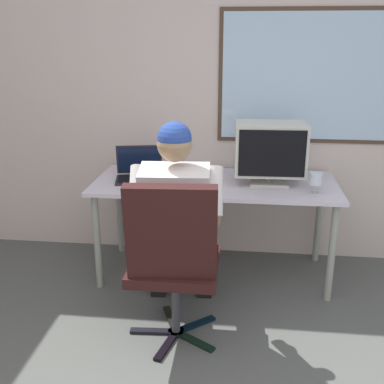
{
  "coord_description": "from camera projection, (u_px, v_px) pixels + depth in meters",
  "views": [
    {
      "loc": [
        0.03,
        -1.06,
        1.71
      ],
      "look_at": [
        -0.29,
        1.73,
        0.77
      ],
      "focal_mm": 43.72,
      "sensor_mm": 36.0,
      "label": 1
    }
  ],
  "objects": [
    {
      "name": "office_chair",
      "position": [
        173.0,
        255.0,
        2.54
      ],
      "size": [
        0.53,
        0.57,
        1.02
      ],
      "color": "black",
      "rests_on": "ground"
    },
    {
      "name": "desk",
      "position": [
        215.0,
        191.0,
        3.36
      ],
      "size": [
        1.72,
        0.73,
        0.73
      ],
      "color": "gray",
      "rests_on": "ground"
    },
    {
      "name": "wine_glass",
      "position": [
        316.0,
        180.0,
        3.05
      ],
      "size": [
        0.08,
        0.08,
        0.14
      ],
      "color": "silver",
      "rests_on": "desk"
    },
    {
      "name": "cd_case",
      "position": [
        197.0,
        187.0,
        3.2
      ],
      "size": [
        0.18,
        0.17,
        0.01
      ],
      "color": "#16957F",
      "rests_on": "desk"
    },
    {
      "name": "person_seated",
      "position": [
        177.0,
        220.0,
        2.77
      ],
      "size": [
        0.55,
        0.79,
        1.29
      ],
      "color": "#312846",
      "rests_on": "ground"
    },
    {
      "name": "laptop",
      "position": [
        139.0,
        170.0,
        3.39
      ],
      "size": [
        0.38,
        0.34,
        0.23
      ],
      "color": "black",
      "rests_on": "desk"
    },
    {
      "name": "crt_monitor",
      "position": [
        270.0,
        149.0,
        3.21
      ],
      "size": [
        0.49,
        0.32,
        0.43
      ],
      "color": "beige",
      "rests_on": "desk"
    },
    {
      "name": "wall_rear",
      "position": [
        244.0,
        94.0,
        3.54
      ],
      "size": [
        5.6,
        0.08,
        2.59
      ],
      "color": "beige",
      "rests_on": "ground"
    },
    {
      "name": "book_stack",
      "position": [
        185.0,
        171.0,
        3.45
      ],
      "size": [
        0.21,
        0.13,
        0.08
      ],
      "color": "red",
      "rests_on": "desk"
    }
  ]
}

